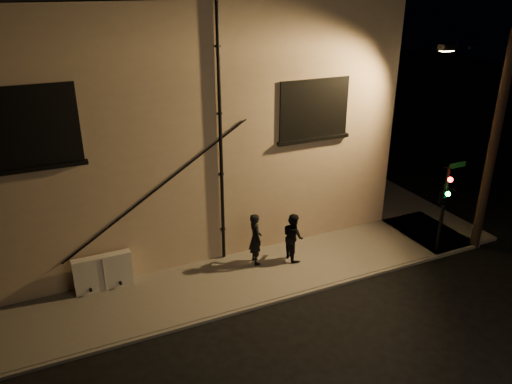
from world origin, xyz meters
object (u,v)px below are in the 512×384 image
pedestrian_a (255,239)px  streetlamp_pole (491,141)px  utility_cabinet (103,272)px  pedestrian_b (293,237)px  traffic_signal (443,196)px

pedestrian_a → streetlamp_pole: 8.56m
utility_cabinet → pedestrian_a: size_ratio=0.96×
pedestrian_a → streetlamp_pole: bearing=-100.6°
pedestrian_b → pedestrian_a: bearing=77.3°
pedestrian_b → streetlamp_pole: bearing=-106.0°
pedestrian_b → traffic_signal: (4.80, -1.69, 1.32)m
streetlamp_pole → utility_cabinet: bearing=168.3°
traffic_signal → streetlamp_pole: size_ratio=0.42×
pedestrian_a → pedestrian_b: pedestrian_a is taller
utility_cabinet → pedestrian_a: 4.95m
traffic_signal → utility_cabinet: bearing=167.1°
utility_cabinet → pedestrian_a: pedestrian_a is taller
traffic_signal → streetlamp_pole: streetlamp_pole is taller
traffic_signal → streetlamp_pole: 2.41m
pedestrian_a → streetlamp_pole: size_ratio=0.24×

